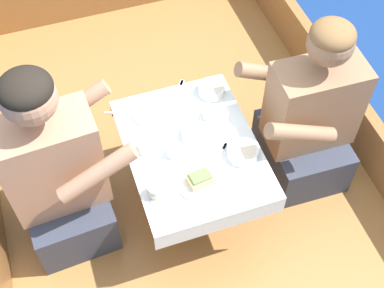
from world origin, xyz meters
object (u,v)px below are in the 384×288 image
person_port (58,175)px  tin_can (156,191)px  coffee_cup_port (175,150)px  coffee_cup_starboard (145,146)px  person_starboard (308,120)px  sandwich (200,179)px

person_port → tin_can: (0.36, -0.24, 0.05)m
coffee_cup_port → coffee_cup_starboard: (-0.11, 0.06, -0.01)m
person_starboard → coffee_cup_starboard: size_ratio=10.50×
person_port → tin_can: person_port is taller
person_port → tin_can: 0.44m
sandwich → person_starboard: bearing=18.5°
person_port → coffee_cup_starboard: (0.38, -0.01, 0.05)m
coffee_cup_port → sandwich: bearing=-72.4°
coffee_cup_port → person_starboard: bearing=2.6°
sandwich → coffee_cup_starboard: sandwich is taller
coffee_cup_starboard → tin_can: bearing=-94.7°
person_starboard → coffee_cup_starboard: (-0.78, 0.03, 0.09)m
coffee_cup_port → tin_can: (-0.13, -0.17, -0.01)m
person_port → sandwich: person_port is taller
sandwich → tin_can: bearing=178.6°
sandwich → tin_can: (-0.19, 0.00, -0.00)m
sandwich → coffee_cup_starboard: size_ratio=1.22×
person_port → sandwich: size_ratio=9.16×
person_starboard → sandwich: size_ratio=8.61×
person_port → person_starboard: (1.16, -0.04, -0.04)m
tin_can → sandwich: bearing=-1.4°
coffee_cup_port → coffee_cup_starboard: coffee_cup_port is taller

